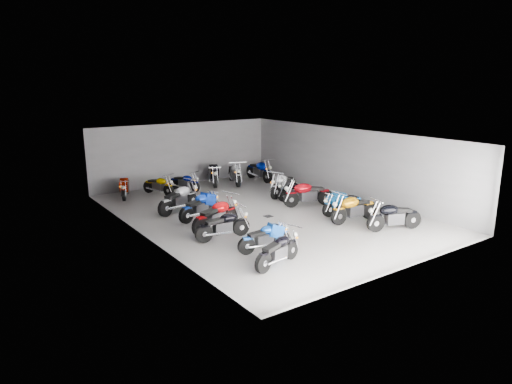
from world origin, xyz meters
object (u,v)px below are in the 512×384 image
(motorcycle_left_c, at_px, (224,225))
(motorcycle_right_c, at_px, (343,203))
(motorcycle_left_a, at_px, (278,250))
(motorcycle_left_d, at_px, (217,215))
(motorcycle_back_e, at_px, (235,173))
(drain_grate, at_px, (268,216))
(motorcycle_right_e, at_px, (297,191))
(motorcycle_back_c, at_px, (185,182))
(motorcycle_right_d, at_px, (308,194))
(motorcycle_back_f, at_px, (259,170))
(motorcycle_left_b, at_px, (265,238))
(motorcycle_right_b, at_px, (354,208))
(motorcycle_left_e, at_px, (200,206))
(motorcycle_right_f, at_px, (283,184))
(motorcycle_back_a, at_px, (125,187))
(motorcycle_back_d, at_px, (213,174))
(motorcycle_right_a, at_px, (394,216))
(motorcycle_left_f, at_px, (179,199))

(motorcycle_left_c, distance_m, motorcycle_right_c, 5.50)
(motorcycle_left_a, xyz_separation_m, motorcycle_right_c, (5.39, 2.69, 0.02))
(motorcycle_left_d, height_order, motorcycle_right_c, motorcycle_left_d)
(motorcycle_back_e, bearing_deg, drain_grate, 90.22)
(motorcycle_right_e, height_order, motorcycle_back_c, motorcycle_right_e)
(motorcycle_right_d, xyz_separation_m, motorcycle_back_f, (1.35, 5.51, 0.01))
(motorcycle_left_b, distance_m, motorcycle_right_b, 4.67)
(motorcycle_left_e, distance_m, motorcycle_right_f, 5.11)
(motorcycle_back_a, height_order, motorcycle_back_e, motorcycle_back_e)
(motorcycle_right_e, bearing_deg, motorcycle_back_e, 28.80)
(motorcycle_right_b, relative_size, motorcycle_back_d, 1.00)
(motorcycle_right_e, height_order, motorcycle_back_f, motorcycle_back_f)
(motorcycle_left_d, bearing_deg, motorcycle_back_e, 127.01)
(motorcycle_left_c, xyz_separation_m, motorcycle_right_f, (5.47, 3.63, 0.06))
(motorcycle_left_e, relative_size, motorcycle_back_a, 1.09)
(motorcycle_left_c, xyz_separation_m, motorcycle_back_c, (2.08, 7.20, -0.04))
(motorcycle_right_d, height_order, motorcycle_back_e, motorcycle_back_e)
(motorcycle_right_c, relative_size, motorcycle_back_a, 1.08)
(drain_grate, xyz_separation_m, motorcycle_left_d, (-2.56, -0.30, 0.54))
(motorcycle_back_f, bearing_deg, motorcycle_back_d, -10.31)
(drain_grate, bearing_deg, motorcycle_left_d, -173.28)
(motorcycle_right_f, xyz_separation_m, motorcycle_back_f, (1.07, 3.45, 0.01))
(motorcycle_left_c, bearing_deg, motorcycle_back_c, 168.60)
(motorcycle_left_a, relative_size, motorcycle_right_a, 0.91)
(motorcycle_back_a, bearing_deg, motorcycle_left_d, 124.09)
(drain_grate, relative_size, motorcycle_right_e, 0.18)
(motorcycle_left_a, height_order, motorcycle_left_b, motorcycle_left_a)
(motorcycle_right_d, height_order, motorcycle_right_f, motorcycle_right_f)
(motorcycle_right_b, relative_size, motorcycle_right_d, 1.02)
(motorcycle_back_a, xyz_separation_m, motorcycle_back_d, (4.71, 0.05, 0.08))
(motorcycle_left_a, distance_m, motorcycle_back_d, 11.25)
(motorcycle_left_f, xyz_separation_m, motorcycle_right_b, (4.89, -5.13, -0.01))
(motorcycle_right_b, bearing_deg, motorcycle_left_f, 47.57)
(motorcycle_back_c, bearing_deg, drain_grate, 73.04)
(motorcycle_left_b, bearing_deg, drain_grate, 147.93)
(motorcycle_right_d, height_order, motorcycle_back_f, motorcycle_back_f)
(motorcycle_back_c, relative_size, motorcycle_back_d, 0.77)
(motorcycle_right_b, height_order, motorcycle_back_e, motorcycle_back_e)
(motorcycle_right_b, bearing_deg, motorcycle_right_a, -160.40)
(motorcycle_left_a, xyz_separation_m, motorcycle_left_f, (0.13, 6.87, 0.08))
(drain_grate, distance_m, motorcycle_left_d, 2.63)
(motorcycle_left_d, bearing_deg, motorcycle_back_c, 148.23)
(motorcycle_right_c, relative_size, motorcycle_back_c, 1.19)
(motorcycle_right_d, height_order, motorcycle_right_e, motorcycle_right_d)
(drain_grate, distance_m, motorcycle_back_c, 5.98)
(drain_grate, height_order, motorcycle_left_c, motorcycle_left_c)
(motorcycle_left_b, distance_m, motorcycle_left_c, 1.81)
(motorcycle_back_e, bearing_deg, motorcycle_right_d, 112.25)
(motorcycle_left_e, height_order, motorcycle_right_c, motorcycle_left_e)
(motorcycle_right_e, bearing_deg, motorcycle_left_e, 112.85)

